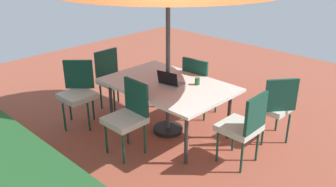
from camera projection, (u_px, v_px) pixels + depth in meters
name	position (u px, v px, depth m)	size (l,w,h in m)	color
ground_plane	(168.00, 131.00, 5.36)	(10.00, 10.00, 0.02)	#9E4C38
dining_table	(168.00, 87.00, 5.08)	(1.81, 1.21, 0.76)	white
chair_south	(199.00, 83.00, 5.64)	(0.48, 0.49, 0.98)	silver
chair_southwest	(275.00, 105.00, 4.91)	(0.58, 0.58, 0.98)	silver
chair_east	(113.00, 77.00, 5.90)	(0.46, 0.46, 0.98)	silver
chair_northeast	(78.00, 90.00, 5.37)	(0.59, 0.59, 0.98)	silver
chair_west	(244.00, 125.00, 4.37)	(0.46, 0.46, 0.98)	silver
chair_north	(128.00, 114.00, 4.63)	(0.46, 0.46, 0.98)	silver
laptop	(170.00, 82.00, 5.00)	(0.36, 0.30, 0.21)	gray
cup	(197.00, 81.00, 5.00)	(0.07, 0.07, 0.10)	#286B33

